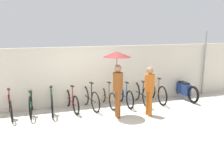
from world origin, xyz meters
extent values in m
plane|color=beige|center=(0.00, 0.00, 0.00)|extent=(30.00, 30.00, 0.00)
cube|color=beige|center=(0.00, 2.05, 1.10)|extent=(14.61, 0.12, 2.19)
torus|color=black|center=(-2.75, 2.12, 0.34)|extent=(0.13, 0.68, 0.68)
torus|color=black|center=(-2.62, 1.05, 0.34)|extent=(0.13, 0.68, 0.68)
cylinder|color=maroon|center=(-2.68, 1.58, 0.34)|extent=(0.17, 1.08, 0.04)
cylinder|color=maroon|center=(-2.66, 1.40, 0.64)|extent=(0.04, 0.04, 0.61)
cube|color=black|center=(-2.66, 1.40, 0.96)|extent=(0.11, 0.21, 0.03)
cylinder|color=maroon|center=(-2.75, 2.12, 0.70)|extent=(0.04, 0.04, 0.72)
cylinder|color=maroon|center=(-2.75, 2.12, 1.06)|extent=(0.44, 0.08, 0.03)
torus|color=black|center=(-1.98, 2.08, 0.38)|extent=(0.10, 0.76, 0.76)
torus|color=black|center=(-2.04, 1.10, 0.38)|extent=(0.10, 0.76, 0.76)
cylinder|color=#19662D|center=(-2.01, 1.59, 0.38)|extent=(0.10, 0.99, 0.04)
cylinder|color=#19662D|center=(-2.02, 1.42, 0.60)|extent=(0.04, 0.04, 0.44)
cube|color=black|center=(-2.02, 1.42, 0.84)|extent=(0.10, 0.21, 0.03)
cylinder|color=#19662D|center=(-1.98, 2.08, 0.72)|extent=(0.04, 0.04, 0.69)
cylinder|color=#19662D|center=(-1.98, 2.08, 1.07)|extent=(0.44, 0.06, 0.03)
torus|color=black|center=(-1.31, 2.03, 0.38)|extent=(0.11, 0.76, 0.76)
torus|color=black|center=(-1.38, 1.05, 0.38)|extent=(0.11, 0.76, 0.76)
cylinder|color=#19662D|center=(-1.34, 1.54, 0.38)|extent=(0.11, 0.98, 0.04)
cylinder|color=#19662D|center=(-1.35, 1.37, 0.66)|extent=(0.04, 0.04, 0.56)
cube|color=black|center=(-1.35, 1.37, 0.95)|extent=(0.10, 0.21, 0.03)
cylinder|color=#19662D|center=(-1.31, 2.03, 0.70)|extent=(0.04, 0.04, 0.65)
cylinder|color=#19662D|center=(-1.31, 2.03, 1.03)|extent=(0.44, 0.06, 0.03)
torus|color=black|center=(-0.74, 2.08, 0.33)|extent=(0.14, 0.67, 0.66)
torus|color=black|center=(-0.60, 1.04, 0.33)|extent=(0.14, 0.67, 0.66)
cylinder|color=maroon|center=(-0.67, 1.56, 0.33)|extent=(0.17, 1.05, 0.04)
cylinder|color=maroon|center=(-0.65, 1.38, 0.62)|extent=(0.04, 0.04, 0.57)
cube|color=black|center=(-0.65, 1.38, 0.92)|extent=(0.11, 0.21, 0.03)
cylinder|color=maroon|center=(-0.74, 2.08, 0.69)|extent=(0.04, 0.04, 0.71)
cylinder|color=maroon|center=(-0.74, 2.08, 1.05)|extent=(0.44, 0.08, 0.03)
torus|color=black|center=(-0.08, 2.05, 0.37)|extent=(0.15, 0.73, 0.74)
torus|color=black|center=(0.08, 1.06, 0.37)|extent=(0.15, 0.73, 0.74)
cylinder|color=black|center=(0.00, 1.56, 0.37)|extent=(0.19, 1.00, 0.04)
cylinder|color=black|center=(0.03, 1.38, 0.67)|extent=(0.04, 0.04, 0.60)
cube|color=black|center=(0.03, 1.38, 0.98)|extent=(0.12, 0.21, 0.03)
cylinder|color=black|center=(-0.08, 2.05, 0.72)|extent=(0.04, 0.04, 0.71)
cylinder|color=black|center=(-0.08, 2.05, 1.08)|extent=(0.44, 0.09, 0.03)
torus|color=black|center=(0.63, 2.13, 0.32)|extent=(0.09, 0.65, 0.64)
torus|color=black|center=(0.71, 1.09, 0.32)|extent=(0.09, 0.65, 0.64)
cylinder|color=brown|center=(0.67, 1.61, 0.32)|extent=(0.12, 1.04, 0.04)
cylinder|color=brown|center=(0.68, 1.43, 0.63)|extent=(0.04, 0.04, 0.61)
cube|color=black|center=(0.68, 1.43, 0.94)|extent=(0.11, 0.21, 0.03)
cylinder|color=brown|center=(0.63, 2.13, 0.64)|extent=(0.04, 0.04, 0.63)
cylinder|color=brown|center=(0.63, 2.13, 0.95)|extent=(0.44, 0.06, 0.03)
torus|color=black|center=(1.34, 2.03, 0.34)|extent=(0.06, 0.68, 0.68)
torus|color=black|center=(1.34, 1.04, 0.34)|extent=(0.06, 0.68, 0.68)
cylinder|color=#19478C|center=(1.34, 1.54, 0.34)|extent=(0.04, 0.99, 0.04)
cylinder|color=#19478C|center=(1.34, 1.36, 0.62)|extent=(0.04, 0.04, 0.55)
cube|color=black|center=(1.34, 1.36, 0.91)|extent=(0.09, 0.20, 0.03)
cylinder|color=#19478C|center=(1.34, 2.03, 0.65)|extent=(0.04, 0.04, 0.61)
cylinder|color=#19478C|center=(1.34, 2.03, 0.96)|extent=(0.44, 0.03, 0.03)
torus|color=black|center=(2.01, 2.05, 0.37)|extent=(0.05, 0.74, 0.74)
torus|color=black|center=(2.01, 1.05, 0.37)|extent=(0.05, 0.74, 0.74)
cylinder|color=black|center=(2.01, 1.55, 0.37)|extent=(0.04, 1.01, 0.04)
cylinder|color=black|center=(2.01, 1.37, 0.62)|extent=(0.04, 0.04, 0.51)
cube|color=black|center=(2.01, 1.37, 0.89)|extent=(0.09, 0.20, 0.03)
cylinder|color=black|center=(2.01, 2.05, 0.70)|extent=(0.04, 0.04, 0.65)
cylinder|color=black|center=(2.01, 2.05, 1.02)|extent=(0.44, 0.03, 0.03)
torus|color=black|center=(2.71, 2.06, 0.37)|extent=(0.10, 0.75, 0.75)
torus|color=black|center=(2.65, 1.04, 0.37)|extent=(0.10, 0.75, 0.75)
cylinder|color=brown|center=(2.68, 1.55, 0.37)|extent=(0.09, 1.02, 0.04)
cylinder|color=brown|center=(2.67, 1.37, 0.66)|extent=(0.04, 0.04, 0.58)
cube|color=black|center=(2.67, 1.37, 0.97)|extent=(0.10, 0.20, 0.03)
cylinder|color=brown|center=(2.71, 2.06, 0.67)|extent=(0.04, 0.04, 0.59)
cylinder|color=brown|center=(2.71, 2.06, 0.97)|extent=(0.44, 0.05, 0.03)
cylinder|color=brown|center=(0.63, 0.29, 0.44)|extent=(0.13, 0.13, 0.88)
cylinder|color=brown|center=(0.65, 0.46, 0.44)|extent=(0.13, 0.13, 0.88)
cylinder|color=brown|center=(0.64, 0.37, 1.18)|extent=(0.32, 0.32, 0.60)
sphere|color=#997051|center=(0.64, 0.37, 1.62)|extent=(0.23, 0.23, 0.23)
cylinder|color=#332D28|center=(0.65, 0.51, 1.59)|extent=(0.02, 0.02, 0.74)
cone|color=#591919|center=(0.65, 0.51, 2.04)|extent=(0.89, 0.89, 0.18)
cylinder|color=#B25619|center=(1.69, 0.13, 0.42)|extent=(0.13, 0.13, 0.83)
cylinder|color=#B25619|center=(1.69, 0.31, 0.42)|extent=(0.13, 0.13, 0.83)
cylinder|color=#B25619|center=(1.69, 0.22, 1.12)|extent=(0.32, 0.32, 0.57)
sphere|color=#997051|center=(1.69, 0.22, 1.53)|extent=(0.22, 0.22, 0.22)
torus|color=black|center=(3.94, 2.22, 0.34)|extent=(0.10, 0.68, 0.68)
torus|color=black|center=(3.93, 0.92, 0.34)|extent=(0.10, 0.68, 0.68)
cube|color=navy|center=(3.93, 1.57, 0.42)|extent=(0.25, 0.72, 0.44)
cube|color=black|center=(3.93, 1.57, 0.67)|extent=(0.22, 0.50, 0.06)
cylinder|color=#B2B2B7|center=(3.94, 2.22, 0.89)|extent=(0.58, 0.04, 0.03)
cylinder|color=gray|center=(5.09, 1.89, 1.37)|extent=(0.07, 0.07, 2.73)
camera|label=1|loc=(-1.97, -6.88, 2.88)|focal=40.00mm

